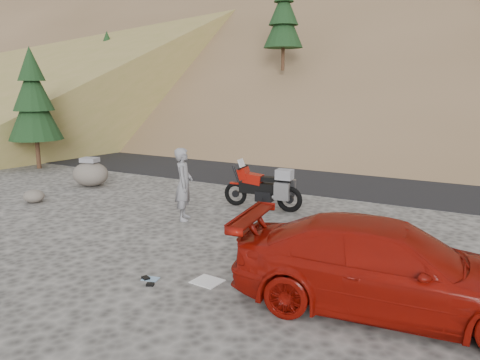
# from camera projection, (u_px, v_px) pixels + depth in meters

# --- Properties ---
(ground) EXTENTS (140.00, 140.00, 0.00)m
(ground) POSITION_uv_depth(u_px,v_px,m) (190.00, 239.00, 10.82)
(ground) COLOR #403E3B
(ground) RESTS_ON ground
(road) EXTENTS (120.00, 7.00, 0.05)m
(road) POSITION_uv_depth(u_px,v_px,m) (321.00, 175.00, 18.51)
(road) COLOR black
(road) RESTS_ON ground
(hillside) EXTENTS (120.00, 73.00, 46.72)m
(hillside) POSITION_uv_depth(u_px,v_px,m) (441.00, 1.00, 43.55)
(hillside) COLOR brown
(hillside) RESTS_ON ground
(conifer_verge) EXTENTS (2.20, 2.20, 5.04)m
(conifer_verge) POSITION_uv_depth(u_px,v_px,m) (33.00, 100.00, 19.34)
(conifer_verge) COLOR #3B2515
(conifer_verge) RESTS_ON ground
(motorcycle) EXTENTS (2.40, 0.81, 1.43)m
(motorcycle) POSITION_uv_depth(u_px,v_px,m) (266.00, 188.00, 13.33)
(motorcycle) COLOR black
(motorcycle) RESTS_ON ground
(man) EXTENTS (0.73, 0.83, 1.91)m
(man) POSITION_uv_depth(u_px,v_px,m) (185.00, 219.00, 12.41)
(man) COLOR gray
(man) RESTS_ON ground
(red_car) EXTENTS (5.11, 2.63, 1.42)m
(red_car) POSITION_uv_depth(u_px,v_px,m) (385.00, 309.00, 7.47)
(red_car) COLOR maroon
(red_car) RESTS_ON ground
(boulder) EXTENTS (1.33, 1.14, 1.03)m
(boulder) POSITION_uv_depth(u_px,v_px,m) (91.00, 173.00, 16.40)
(boulder) COLOR #524D46
(boulder) RESTS_ON ground
(small_rock) EXTENTS (0.74, 0.68, 0.39)m
(small_rock) POSITION_uv_depth(u_px,v_px,m) (34.00, 196.00, 14.14)
(small_rock) COLOR #524D46
(small_rock) RESTS_ON ground
(gear_white_cloth) EXTENTS (0.55, 0.49, 0.02)m
(gear_white_cloth) POSITION_uv_depth(u_px,v_px,m) (207.00, 281.00, 8.50)
(gear_white_cloth) COLOR white
(gear_white_cloth) RESTS_ON ground
(gear_blue_mat) EXTENTS (0.49, 0.21, 0.19)m
(gear_blue_mat) POSITION_uv_depth(u_px,v_px,m) (249.00, 278.00, 8.42)
(gear_blue_mat) COLOR navy
(gear_blue_mat) RESTS_ON ground
(gear_bottle) EXTENTS (0.10, 0.10, 0.25)m
(gear_bottle) POSITION_uv_depth(u_px,v_px,m) (291.00, 276.00, 8.45)
(gear_bottle) COLOR navy
(gear_bottle) RESTS_ON ground
(gear_funnel) EXTENTS (0.18, 0.18, 0.19)m
(gear_funnel) POSITION_uv_depth(u_px,v_px,m) (278.00, 275.00, 8.55)
(gear_funnel) COLOR #B9270C
(gear_funnel) RESTS_ON ground
(gear_glove_a) EXTENTS (0.18, 0.16, 0.04)m
(gear_glove_a) POSITION_uv_depth(u_px,v_px,m) (146.00, 278.00, 8.60)
(gear_glove_a) COLOR black
(gear_glove_a) RESTS_ON ground
(gear_glove_b) EXTENTS (0.16, 0.15, 0.04)m
(gear_glove_b) POSITION_uv_depth(u_px,v_px,m) (150.00, 284.00, 8.33)
(gear_glove_b) COLOR black
(gear_glove_b) RESTS_ON ground
(gear_blue_cloth) EXTENTS (0.33, 0.27, 0.01)m
(gear_blue_cloth) POSITION_uv_depth(u_px,v_px,m) (151.00, 279.00, 8.61)
(gear_blue_cloth) COLOR #7EA2C2
(gear_blue_cloth) RESTS_ON ground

